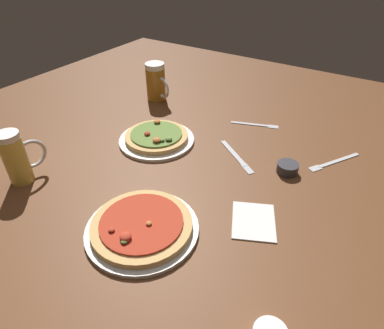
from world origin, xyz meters
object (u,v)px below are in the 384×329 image
at_px(knife_right, 236,156).
at_px(fork_spare, 334,162).
at_px(ramekin_sauce, 287,168).
at_px(napkin_folded, 254,221).
at_px(pizza_plate_near, 142,227).
at_px(beer_mug_dark, 156,82).
at_px(beer_mug_amber, 17,158).
at_px(fork_left, 256,124).
at_px(pizza_plate_far, 157,138).

relative_size(knife_right, fork_spare, 0.96).
distance_m(ramekin_sauce, napkin_folded, 0.27).
bearing_deg(pizza_plate_near, knife_right, 82.90).
relative_size(beer_mug_dark, beer_mug_amber, 0.98).
height_order(beer_mug_amber, fork_spare, beer_mug_amber).
bearing_deg(fork_left, beer_mug_amber, -123.29).
xyz_separation_m(beer_mug_dark, fork_spare, (0.84, -0.09, -0.08)).
xyz_separation_m(pizza_plate_far, knife_right, (0.31, 0.07, -0.01)).
bearing_deg(ramekin_sauce, napkin_folded, -89.99).
bearing_deg(pizza_plate_far, knife_right, 12.76).
xyz_separation_m(pizza_plate_near, ramekin_sauce, (0.24, 0.47, 0.00)).
xyz_separation_m(beer_mug_amber, fork_spare, (0.83, 0.64, -0.08)).
bearing_deg(fork_left, beer_mug_dark, -177.89).
bearing_deg(pizza_plate_far, ramekin_sauce, 9.03).
distance_m(knife_right, fork_spare, 0.34).
relative_size(pizza_plate_far, fork_spare, 1.44).
distance_m(pizza_plate_far, beer_mug_dark, 0.39).
height_order(beer_mug_amber, ramekin_sauce, beer_mug_amber).
bearing_deg(fork_spare, pizza_plate_far, -160.13).
xyz_separation_m(pizza_plate_near, pizza_plate_far, (-0.25, 0.39, -0.00)).
xyz_separation_m(beer_mug_amber, knife_right, (0.53, 0.49, -0.08)).
relative_size(pizza_plate_near, beer_mug_dark, 1.77).
relative_size(fork_left, fork_spare, 0.96).
distance_m(beer_mug_dark, fork_left, 0.51).
height_order(beer_mug_dark, fork_left, beer_mug_dark).
bearing_deg(knife_right, beer_mug_amber, -136.97).
bearing_deg(fork_left, napkin_folded, -67.09).
relative_size(ramekin_sauce, fork_spare, 0.36).
relative_size(pizza_plate_near, fork_spare, 1.54).
distance_m(beer_mug_dark, fork_spare, 0.85).
relative_size(napkin_folded, fork_left, 0.76).
height_order(beer_mug_amber, knife_right, beer_mug_amber).
height_order(pizza_plate_far, fork_spare, pizza_plate_far).
bearing_deg(knife_right, fork_spare, 26.45).
bearing_deg(napkin_folded, fork_left, 112.91).
bearing_deg(pizza_plate_far, beer_mug_dark, 127.13).
relative_size(fork_left, knife_right, 1.00).
xyz_separation_m(beer_mug_dark, napkin_folded, (0.72, -0.50, -0.08)).
bearing_deg(fork_left, fork_spare, -17.04).
xyz_separation_m(beer_mug_dark, ramekin_sauce, (0.72, -0.23, -0.07)).
height_order(pizza_plate_far, beer_mug_amber, beer_mug_amber).
distance_m(pizza_plate_far, beer_mug_amber, 0.48).
bearing_deg(beer_mug_dark, pizza_plate_far, -52.87).
distance_m(napkin_folded, fork_left, 0.57).
bearing_deg(knife_right, pizza_plate_near, -97.10).
height_order(ramekin_sauce, knife_right, ramekin_sauce).
distance_m(beer_mug_dark, beer_mug_amber, 0.73).
bearing_deg(pizza_plate_far, fork_spare, 19.87).
height_order(knife_right, fork_spare, same).
relative_size(pizza_plate_near, ramekin_sauce, 4.31).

